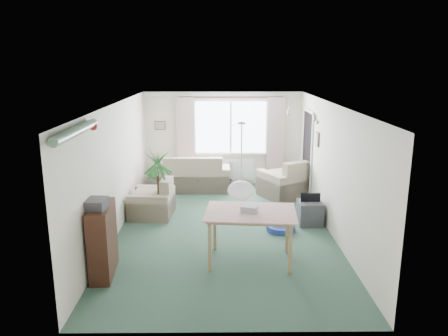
{
  "coord_description": "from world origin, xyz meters",
  "views": [
    {
      "loc": [
        -0.08,
        -7.84,
        3.16
      ],
      "look_at": [
        0.0,
        0.3,
        1.15
      ],
      "focal_mm": 35.0,
      "sensor_mm": 36.0,
      "label": 1
    }
  ],
  "objects_px": {
    "sofa": "(194,172)",
    "tv_cube": "(310,213)",
    "dining_table": "(250,237)",
    "armchair_corner": "(285,178)",
    "armchair_left": "(152,197)",
    "houseplant": "(158,185)",
    "coffee_table": "(214,184)",
    "bookshelf": "(103,240)",
    "pet_bed": "(281,228)"
  },
  "relations": [
    {
      "from": "sofa",
      "to": "dining_table",
      "type": "distance_m",
      "value": 4.24
    },
    {
      "from": "bookshelf",
      "to": "houseplant",
      "type": "xyz_separation_m",
      "value": [
        0.52,
        2.34,
        0.2
      ]
    },
    {
      "from": "armchair_left",
      "to": "dining_table",
      "type": "xyz_separation_m",
      "value": [
        1.9,
        -2.16,
        0.01
      ]
    },
    {
      "from": "dining_table",
      "to": "pet_bed",
      "type": "distance_m",
      "value": 1.5
    },
    {
      "from": "sofa",
      "to": "dining_table",
      "type": "xyz_separation_m",
      "value": [
        1.13,
        -4.09,
        -0.03
      ]
    },
    {
      "from": "sofa",
      "to": "houseplant",
      "type": "relative_size",
      "value": 1.21
    },
    {
      "from": "armchair_left",
      "to": "houseplant",
      "type": "relative_size",
      "value": 0.6
    },
    {
      "from": "sofa",
      "to": "tv_cube",
      "type": "bearing_deg",
      "value": 134.93
    },
    {
      "from": "coffee_table",
      "to": "bookshelf",
      "type": "distance_m",
      "value": 4.59
    },
    {
      "from": "armchair_corner",
      "to": "pet_bed",
      "type": "distance_m",
      "value": 2.23
    },
    {
      "from": "houseplant",
      "to": "pet_bed",
      "type": "bearing_deg",
      "value": -15.09
    },
    {
      "from": "sofa",
      "to": "houseplant",
      "type": "distance_m",
      "value": 2.25
    },
    {
      "from": "bookshelf",
      "to": "dining_table",
      "type": "distance_m",
      "value": 2.28
    },
    {
      "from": "houseplant",
      "to": "tv_cube",
      "type": "xyz_separation_m",
      "value": [
        3.02,
        -0.28,
        -0.51
      ]
    },
    {
      "from": "armchair_corner",
      "to": "houseplant",
      "type": "bearing_deg",
      "value": 0.54
    },
    {
      "from": "houseplant",
      "to": "pet_bed",
      "type": "distance_m",
      "value": 2.57
    },
    {
      "from": "sofa",
      "to": "tv_cube",
      "type": "relative_size",
      "value": 3.53
    },
    {
      "from": "armchair_corner",
      "to": "houseplant",
      "type": "relative_size",
      "value": 0.7
    },
    {
      "from": "dining_table",
      "to": "houseplant",
      "type": "bearing_deg",
      "value": 131.68
    },
    {
      "from": "armchair_left",
      "to": "tv_cube",
      "type": "distance_m",
      "value": 3.24
    },
    {
      "from": "sofa",
      "to": "pet_bed",
      "type": "height_order",
      "value": "sofa"
    },
    {
      "from": "coffee_table",
      "to": "dining_table",
      "type": "bearing_deg",
      "value": -80.82
    },
    {
      "from": "sofa",
      "to": "armchair_left",
      "type": "relative_size",
      "value": 2.01
    },
    {
      "from": "coffee_table",
      "to": "tv_cube",
      "type": "bearing_deg",
      "value": -49.1
    },
    {
      "from": "armchair_corner",
      "to": "tv_cube",
      "type": "xyz_separation_m",
      "value": [
        0.22,
        -1.79,
        -0.23
      ]
    },
    {
      "from": "houseplant",
      "to": "bookshelf",
      "type": "bearing_deg",
      "value": -102.57
    },
    {
      "from": "armchair_corner",
      "to": "dining_table",
      "type": "xyz_separation_m",
      "value": [
        -1.07,
        -3.45,
        -0.05
      ]
    },
    {
      "from": "armchair_corner",
      "to": "armchair_left",
      "type": "bearing_deg",
      "value": -4.44
    },
    {
      "from": "bookshelf",
      "to": "pet_bed",
      "type": "distance_m",
      "value": 3.41
    },
    {
      "from": "bookshelf",
      "to": "dining_table",
      "type": "height_order",
      "value": "bookshelf"
    },
    {
      "from": "bookshelf",
      "to": "tv_cube",
      "type": "height_order",
      "value": "bookshelf"
    },
    {
      "from": "armchair_corner",
      "to": "pet_bed",
      "type": "relative_size",
      "value": 1.88
    },
    {
      "from": "bookshelf",
      "to": "dining_table",
      "type": "bearing_deg",
      "value": 5.78
    },
    {
      "from": "houseplant",
      "to": "coffee_table",
      "type": "bearing_deg",
      "value": 60.51
    },
    {
      "from": "armchair_left",
      "to": "pet_bed",
      "type": "height_order",
      "value": "armchair_left"
    },
    {
      "from": "dining_table",
      "to": "coffee_table",
      "type": "bearing_deg",
      "value": 99.18
    },
    {
      "from": "sofa",
      "to": "bookshelf",
      "type": "xyz_separation_m",
      "value": [
        -1.11,
        -4.49,
        0.09
      ]
    },
    {
      "from": "armchair_corner",
      "to": "coffee_table",
      "type": "height_order",
      "value": "armchair_corner"
    },
    {
      "from": "tv_cube",
      "to": "armchair_corner",
      "type": "bearing_deg",
      "value": 96.54
    },
    {
      "from": "armchair_corner",
      "to": "tv_cube",
      "type": "height_order",
      "value": "armchair_corner"
    },
    {
      "from": "coffee_table",
      "to": "pet_bed",
      "type": "bearing_deg",
      "value": -63.32
    },
    {
      "from": "dining_table",
      "to": "pet_bed",
      "type": "xyz_separation_m",
      "value": [
        0.67,
        1.29,
        -0.36
      ]
    },
    {
      "from": "houseplant",
      "to": "armchair_left",
      "type": "bearing_deg",
      "value": 129.3
    },
    {
      "from": "bookshelf",
      "to": "pet_bed",
      "type": "height_order",
      "value": "bookshelf"
    },
    {
      "from": "sofa",
      "to": "armchair_left",
      "type": "distance_m",
      "value": 2.08
    },
    {
      "from": "sofa",
      "to": "tv_cube",
      "type": "distance_m",
      "value": 3.44
    },
    {
      "from": "armchair_corner",
      "to": "houseplant",
      "type": "distance_m",
      "value": 3.19
    },
    {
      "from": "houseplant",
      "to": "pet_bed",
      "type": "xyz_separation_m",
      "value": [
        2.4,
        -0.65,
        -0.68
      ]
    },
    {
      "from": "dining_table",
      "to": "bookshelf",
      "type": "bearing_deg",
      "value": -169.78
    },
    {
      "from": "sofa",
      "to": "pet_bed",
      "type": "distance_m",
      "value": 3.35
    }
  ]
}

